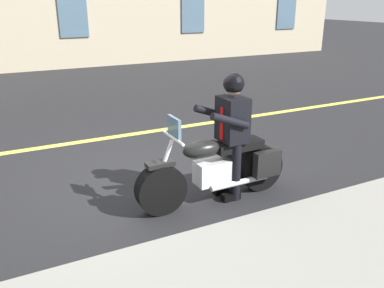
# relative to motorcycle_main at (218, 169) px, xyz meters

# --- Properties ---
(ground_plane) EXTENTS (80.00, 80.00, 0.00)m
(ground_plane) POSITION_rel_motorcycle_main_xyz_m (0.73, -1.22, -0.45)
(ground_plane) COLOR black
(lane_center_stripe) EXTENTS (60.00, 0.16, 0.01)m
(lane_center_stripe) POSITION_rel_motorcycle_main_xyz_m (0.73, -3.22, -0.45)
(lane_center_stripe) COLOR #E5DB4C
(lane_center_stripe) RESTS_ON ground_plane
(motorcycle_main) EXTENTS (2.21, 0.60, 1.26)m
(motorcycle_main) POSITION_rel_motorcycle_main_xyz_m (0.00, 0.00, 0.00)
(motorcycle_main) COLOR black
(motorcycle_main) RESTS_ON ground_plane
(rider_main) EXTENTS (0.62, 0.55, 1.74)m
(rider_main) POSITION_rel_motorcycle_main_xyz_m (-0.19, -0.00, 0.58)
(rider_main) COLOR black
(rider_main) RESTS_ON ground_plane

